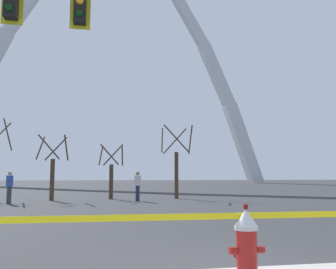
% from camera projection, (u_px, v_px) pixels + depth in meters
% --- Properties ---
extents(fire_hydrant, '(0.46, 0.48, 0.99)m').
position_uv_depth(fire_hydrant, '(246.00, 246.00, 4.69)').
color(fire_hydrant, '#5E0F0D').
rests_on(fire_hydrant, ground).
extents(caution_tape_barrier, '(6.69, 0.16, 0.92)m').
position_uv_depth(caution_tape_barrier, '(248.00, 230.00, 4.79)').
color(caution_tape_barrier, '#232326').
rests_on(caution_tape_barrier, ground).
extents(monument_arch, '(61.57, 2.40, 47.77)m').
position_uv_depth(monument_arch, '(110.00, 72.00, 71.99)').
color(monument_arch, silver).
rests_on(monument_arch, ground).
extents(tree_left_mid, '(1.68, 1.69, 3.61)m').
position_uv_depth(tree_left_mid, '(52.00, 171.00, 20.65)').
color(tree_left_mid, '#473323').
rests_on(tree_left_mid, ground).
extents(tree_center_left, '(1.50, 1.50, 3.20)m').
position_uv_depth(tree_center_left, '(111.00, 175.00, 22.06)').
color(tree_center_left, '#473323').
rests_on(tree_center_left, ground).
extents(tree_center_right, '(2.03, 2.04, 4.41)m').
position_uv_depth(tree_center_right, '(176.00, 166.00, 22.74)').
color(tree_center_right, '#473323').
rests_on(tree_center_right, ground).
extents(pedestrian_walking_left, '(0.35, 0.39, 1.59)m').
position_uv_depth(pedestrian_walking_left, '(138.00, 186.00, 20.10)').
color(pedestrian_walking_left, '#232847').
rests_on(pedestrian_walking_left, ground).
extents(pedestrian_standing_center, '(0.37, 0.39, 1.59)m').
position_uv_depth(pedestrian_standing_center, '(9.00, 187.00, 18.14)').
color(pedestrian_standing_center, '#38383D').
rests_on(pedestrian_standing_center, ground).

